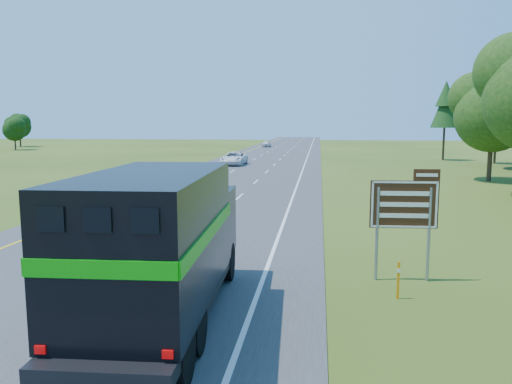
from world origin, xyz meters
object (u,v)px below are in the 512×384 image
Objects in this scene: horse_truck at (161,242)px; white_suv at (234,158)px; far_car at (267,144)px; exit_sign at (405,209)px.

white_suv is at bearing 94.94° from horse_truck.
far_car is at bearing 92.20° from white_suv.
far_car is 1.12× the size of exit_sign.
white_suv is 1.58× the size of exit_sign.
exit_sign reaches higher than white_suv.
far_car is (-0.94, 46.96, -0.11)m from white_suv.
horse_truck is 2.45× the size of exit_sign.
far_car is at bearing 96.21° from exit_sign.
horse_truck reaches higher than exit_sign.
exit_sign is at bearing -80.70° from far_car.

